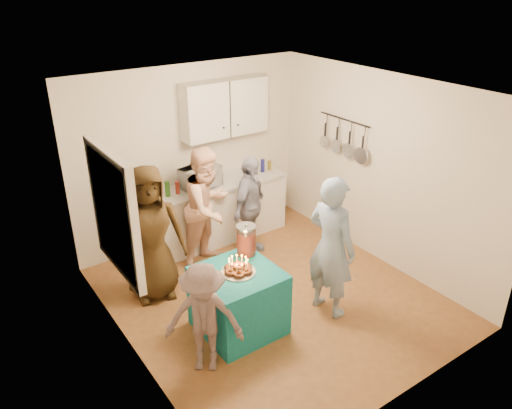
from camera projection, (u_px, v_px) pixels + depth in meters
floor at (272, 297)px, 6.29m from camera, size 4.00×4.00×0.00m
ceiling at (275, 90)px, 5.17m from camera, size 4.00×4.00×0.00m
back_wall at (191, 155)px, 7.21m from camera, size 3.60×3.60×0.00m
left_wall at (124, 249)px, 4.80m from camera, size 4.00×4.00×0.00m
right_wall at (381, 171)px, 6.66m from camera, size 4.00×4.00×0.00m
window_night at (112, 214)px, 4.93m from camera, size 0.04×1.00×1.20m
counter at (215, 213)px, 7.47m from camera, size 2.20×0.58×0.86m
countertop at (214, 185)px, 7.27m from camera, size 2.24×0.62×0.05m
upper_cabinet at (225, 108)px, 7.08m from camera, size 1.30×0.30×0.80m
pot_rack at (342, 137)px, 7.01m from camera, size 0.12×1.00×0.60m
microwave at (200, 177)px, 7.08m from camera, size 0.61×0.48×0.30m
party_table at (238, 301)px, 5.58m from camera, size 0.86×0.86×0.76m
donut_cake at (238, 265)px, 5.37m from camera, size 0.38×0.38×0.18m
punch_jar at (246, 241)px, 5.69m from camera, size 0.22×0.22×0.34m
man_birthday at (331, 247)px, 5.69m from camera, size 0.51×0.69×1.73m
woman_back_left at (150, 234)px, 5.98m from camera, size 0.95×0.72×1.73m
woman_back_center at (208, 207)px, 6.70m from camera, size 1.01×0.92×1.68m
woman_back_right at (250, 207)px, 6.95m from camera, size 0.92×0.76×1.47m
child_near_left at (204, 319)px, 4.92m from camera, size 0.90×0.85×1.22m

